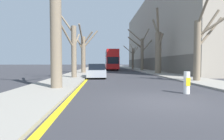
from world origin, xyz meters
The scene contains 16 objects.
ground_plane centered at (0.00, 0.00, 0.00)m, with size 300.00×300.00×0.00m, color #333338.
sidewalk_left centered at (-5.63, 50.00, 0.06)m, with size 3.22×120.00×0.12m, color gray.
sidewalk_right centered at (5.63, 50.00, 0.06)m, with size 3.22×120.00×0.12m, color gray.
building_facade_right centered at (12.23, 32.46, 7.78)m, with size 10.08×45.38×15.58m.
kerb_line_stripe centered at (-3.84, 50.00, 0.00)m, with size 0.24×120.00×0.01m, color yellow.
street_tree_left_0 centered at (-5.07, 3.61, 4.14)m, with size 4.11×3.13×9.73m.
street_tree_left_1 centered at (-5.32, 10.75, 3.00)m, with size 2.64×3.75×7.52m.
street_tree_left_2 centered at (-5.10, 19.15, 3.15)m, with size 3.07×3.29×6.73m.
street_tree_right_0 centered at (5.45, 6.95, 3.00)m, with size 3.06×2.20×6.96m.
street_tree_right_1 centered at (5.26, 16.93, 3.39)m, with size 1.27×3.46×8.63m.
street_tree_right_2 centered at (5.10, 26.36, 3.77)m, with size 5.26×1.47×8.02m.
street_tree_right_3 centered at (4.99, 35.20, 2.95)m, with size 3.86×4.04×6.25m.
double_decker_bus centered at (-0.34, 31.32, 2.38)m, with size 2.45×10.88×4.19m.
parked_car_0 centered at (-2.95, 11.43, 0.68)m, with size 1.83×4.25×1.45m.
parked_car_1 centered at (-2.95, 17.69, 0.65)m, with size 1.71×4.04×1.37m.
traffic_bollard centered at (1.79, 1.78, 0.56)m, with size 0.30×0.31×1.11m.
Camera 1 is at (-2.45, -6.68, 1.55)m, focal length 28.00 mm.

